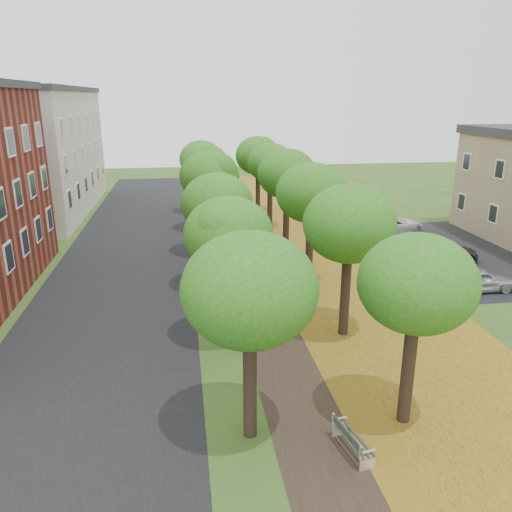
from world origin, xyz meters
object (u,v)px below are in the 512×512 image
object	(u,v)px
bench	(352,440)
car_grey	(440,250)
car_white	(391,225)
car_red	(437,254)
car_silver	(478,279)

from	to	relation	value
bench	car_grey	distance (m)	19.30
car_grey	car_white	xyz separation A→B (m)	(-0.51, 6.20, 0.05)
car_red	car_white	xyz separation A→B (m)	(0.00, 6.79, 0.09)
bench	car_white	bearing A→B (deg)	-36.59
car_grey	car_white	world-z (taller)	car_white
bench	car_red	size ratio (longest dim) A/B	0.46
bench	car_silver	size ratio (longest dim) A/B	0.48
car_silver	bench	bearing A→B (deg)	136.02
car_white	car_red	bearing A→B (deg)	159.18
car_silver	car_grey	world-z (taller)	car_grey
bench	car_white	world-z (taller)	car_white
car_white	bench	bearing A→B (deg)	133.77
car_white	car_grey	bearing A→B (deg)	163.87
car_silver	car_red	bearing A→B (deg)	-0.07
car_red	car_grey	bearing A→B (deg)	-49.32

